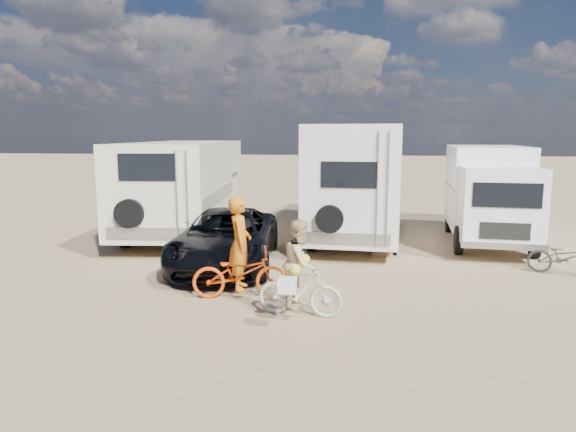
# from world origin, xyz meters

# --- Properties ---
(ground) EXTENTS (140.00, 140.00, 0.00)m
(ground) POSITION_xyz_m (0.00, 0.00, 0.00)
(ground) COLOR tan
(ground) RESTS_ON ground
(rv_main) EXTENTS (2.79, 7.29, 3.39)m
(rv_main) POSITION_xyz_m (0.22, 6.80, 1.69)
(rv_main) COLOR silver
(rv_main) RESTS_ON ground
(rv_left) EXTENTS (3.44, 8.10, 2.91)m
(rv_left) POSITION_xyz_m (-5.29, 6.85, 1.45)
(rv_left) COLOR white
(rv_left) RESTS_ON ground
(box_truck) EXTENTS (2.50, 5.51, 2.80)m
(box_truck) POSITION_xyz_m (3.97, 6.39, 1.40)
(box_truck) COLOR white
(box_truck) RESTS_ON ground
(dark_suv) EXTENTS (2.73, 5.06, 1.35)m
(dark_suv) POSITION_xyz_m (-2.86, 2.83, 0.67)
(dark_suv) COLOR black
(dark_suv) RESTS_ON ground
(bike_man) EXTENTS (1.95, 1.02, 0.97)m
(bike_man) POSITION_xyz_m (-1.96, 0.45, 0.49)
(bike_man) COLOR #D13C07
(bike_man) RESTS_ON ground
(bike_woman) EXTENTS (1.55, 0.60, 0.91)m
(bike_woman) POSITION_xyz_m (-0.69, -0.39, 0.45)
(bike_woman) COLOR #B7C0A6
(bike_woman) RESTS_ON ground
(rider_man) EXTENTS (0.56, 0.73, 1.80)m
(rider_man) POSITION_xyz_m (-1.96, 0.45, 0.90)
(rider_man) COLOR #CB6711
(rider_man) RESTS_ON ground
(rider_woman) EXTENTS (0.66, 0.81, 1.53)m
(rider_woman) POSITION_xyz_m (-0.69, -0.39, 0.77)
(rider_woman) COLOR tan
(rider_woman) RESTS_ON ground
(bike_parked) EXTENTS (1.66, 1.10, 0.82)m
(bike_parked) POSITION_xyz_m (4.91, 3.07, 0.41)
(bike_parked) COLOR #2A2D2B
(bike_parked) RESTS_ON ground
(cooler) EXTENTS (0.60, 0.44, 0.47)m
(cooler) POSITION_xyz_m (-2.03, 2.20, 0.24)
(cooler) COLOR #33669B
(cooler) RESTS_ON ground
(crate) EXTENTS (0.63, 0.63, 0.39)m
(crate) POSITION_xyz_m (0.95, 4.50, 0.20)
(crate) COLOR #8A684B
(crate) RESTS_ON ground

